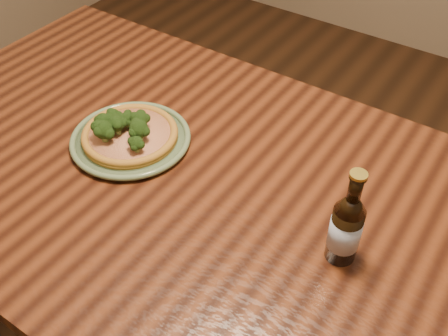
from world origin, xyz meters
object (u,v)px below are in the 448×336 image
Objects in this scene: plate at (131,139)px; beer_bottle at (346,228)px; pizza at (128,133)px; table at (204,211)px.

beer_bottle is at bearing -2.86° from plate.
beer_bottle reaches higher than plate.
table is at bearing -1.94° from pizza.
table is 5.82× the size of plate.
table is 0.37m from beer_bottle.
plate is 0.02m from pizza.
beer_bottle is at bearing -2.56° from pizza.
plate is at bearing 175.95° from beer_bottle.
pizza is at bearing -118.51° from plate.
beer_bottle is at bearing -2.97° from table.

